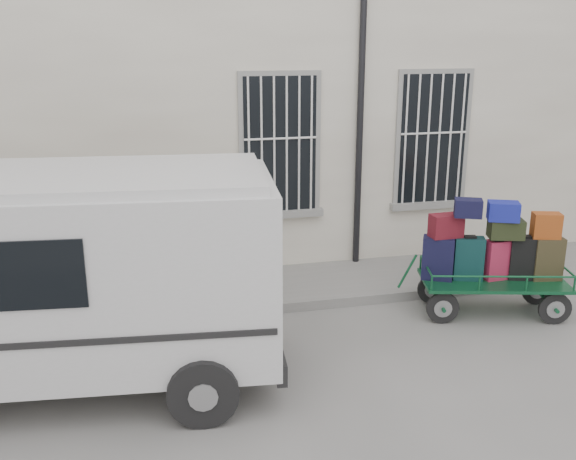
% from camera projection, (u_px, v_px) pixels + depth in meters
% --- Properties ---
extents(ground, '(80.00, 80.00, 0.00)m').
position_uv_depth(ground, '(360.00, 349.00, 8.42)').
color(ground, slate).
rests_on(ground, ground).
extents(building, '(24.00, 5.15, 6.00)m').
position_uv_depth(building, '(272.00, 87.00, 12.68)').
color(building, beige).
rests_on(building, ground).
extents(sidewalk, '(24.00, 1.70, 0.15)m').
position_uv_depth(sidewalk, '(315.00, 284.00, 10.45)').
color(sidewalk, slate).
rests_on(sidewalk, ground).
extents(luggage_cart, '(2.47, 1.42, 1.75)m').
position_uv_depth(luggage_cart, '(493.00, 257.00, 9.29)').
color(luggage_cart, black).
rests_on(luggage_cart, ground).
extents(van, '(5.22, 2.70, 2.53)m').
position_uv_depth(van, '(53.00, 268.00, 7.16)').
color(van, silver).
rests_on(van, ground).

